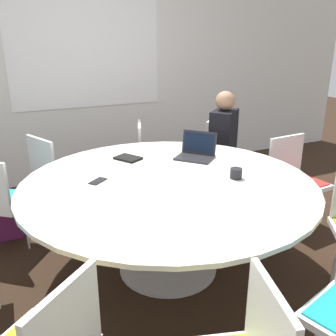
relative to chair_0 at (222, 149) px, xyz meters
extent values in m
plane|color=black|center=(-1.24, -1.18, -0.50)|extent=(16.00, 16.00, 0.00)
cube|color=silver|center=(-1.24, 1.14, 0.85)|extent=(8.00, 0.06, 2.70)
cube|color=white|center=(-1.24, 1.10, 1.05)|extent=(1.80, 0.01, 1.30)
cylinder|color=#B7B7BC|center=(-1.24, -1.18, -0.49)|extent=(0.76, 0.76, 0.02)
cylinder|color=#B7B7BC|center=(-1.24, -1.18, -0.14)|extent=(0.17, 0.17, 0.68)
cylinder|color=silver|center=(-1.24, -1.18, 0.22)|extent=(2.13, 2.13, 0.03)
cube|color=white|center=(0.04, -0.05, -0.07)|extent=(0.61, 0.61, 0.04)
cube|color=teal|center=(0.04, -0.05, -0.05)|extent=(0.53, 0.53, 0.01)
cube|color=white|center=(-0.08, 0.10, 0.15)|extent=(0.33, 0.30, 0.40)
cylinder|color=silver|center=(0.18, 0.07, -0.30)|extent=(0.02, 0.02, 0.40)
cylinder|color=silver|center=(-0.09, -0.17, -0.30)|extent=(0.02, 0.02, 0.40)
cube|color=white|center=(-0.75, 0.14, -0.07)|extent=(0.55, 0.56, 0.04)
cube|color=#E04C1E|center=(-0.75, 0.14, -0.05)|extent=(0.48, 0.49, 0.01)
cube|color=white|center=(-0.93, 0.21, 0.15)|extent=(0.17, 0.40, 0.40)
cylinder|color=silver|center=(-0.69, 0.31, -0.30)|extent=(0.02, 0.02, 0.40)
cylinder|color=silver|center=(-0.81, -0.03, -0.30)|extent=(0.02, 0.02, 0.40)
cube|color=white|center=(-1.80, 0.11, -0.07)|extent=(0.56, 0.57, 0.04)
cube|color=olive|center=(-1.80, 0.11, -0.05)|extent=(0.49, 0.50, 0.01)
cube|color=white|center=(-1.98, 0.03, 0.15)|extent=(0.20, 0.39, 0.40)
cylinder|color=silver|center=(-1.87, 0.28, -0.30)|extent=(0.02, 0.02, 0.40)
cylinder|color=silver|center=(-1.73, -0.06, -0.30)|extent=(0.02, 0.02, 0.40)
cube|color=white|center=(-2.34, -0.31, -0.07)|extent=(0.61, 0.60, 0.04)
cube|color=teal|center=(-2.34, -0.31, -0.05)|extent=(0.53, 0.53, 0.01)
cylinder|color=silver|center=(-2.20, -0.42, -0.30)|extent=(0.02, 0.02, 0.40)
cube|color=white|center=(-2.17, -2.24, 0.15)|extent=(0.34, 0.30, 0.40)
cube|color=white|center=(-1.45, -2.58, 0.15)|extent=(0.15, 0.41, 0.40)
cylinder|color=silver|center=(-0.90, -2.36, -0.30)|extent=(0.02, 0.02, 0.40)
cylinder|color=silver|center=(-0.23, -1.87, -0.30)|extent=(0.02, 0.02, 0.40)
cube|color=white|center=(0.17, -1.06, -0.07)|extent=(0.47, 0.46, 0.04)
cube|color=red|center=(0.17, -1.06, -0.05)|extent=(0.42, 0.40, 0.01)
cube|color=white|center=(0.15, -0.86, 0.15)|extent=(0.42, 0.07, 0.40)
cylinder|color=silver|center=(0.34, -1.04, -0.30)|extent=(0.02, 0.02, 0.40)
cylinder|color=silver|center=(-0.01, -1.07, -0.30)|extent=(0.02, 0.02, 0.40)
cylinder|color=black|center=(0.00, -0.22, -0.28)|extent=(0.10, 0.10, 0.44)
cylinder|color=black|center=(-0.14, -0.34, -0.28)|extent=(0.10, 0.10, 0.44)
cube|color=black|center=(-0.14, -0.21, 0.22)|extent=(0.42, 0.40, 0.55)
sphere|color=#A87A5B|center=(-0.14, -0.21, 0.60)|extent=(0.20, 0.20, 0.20)
cube|color=#232326|center=(-0.81, -0.81, 0.24)|extent=(0.38, 0.38, 0.02)
cube|color=#232326|center=(-0.73, -0.73, 0.35)|extent=(0.24, 0.26, 0.20)
cube|color=black|center=(-0.74, -0.74, 0.35)|extent=(0.21, 0.23, 0.17)
cube|color=black|center=(-1.33, -0.58, 0.25)|extent=(0.23, 0.26, 0.02)
cylinder|color=black|center=(-0.76, -1.34, 0.28)|extent=(0.09, 0.09, 0.08)
cube|color=black|center=(-1.70, -0.98, 0.24)|extent=(0.15, 0.14, 0.01)
cube|color=#661E56|center=(-2.40, -0.14, -0.36)|extent=(0.36, 0.16, 0.28)
camera|label=1|loc=(-2.30, -3.47, 1.24)|focal=40.00mm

